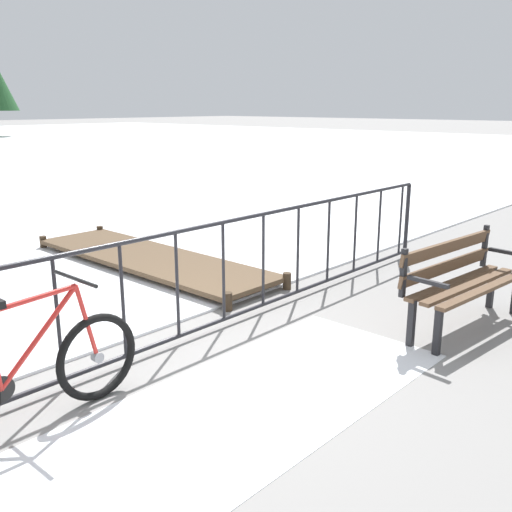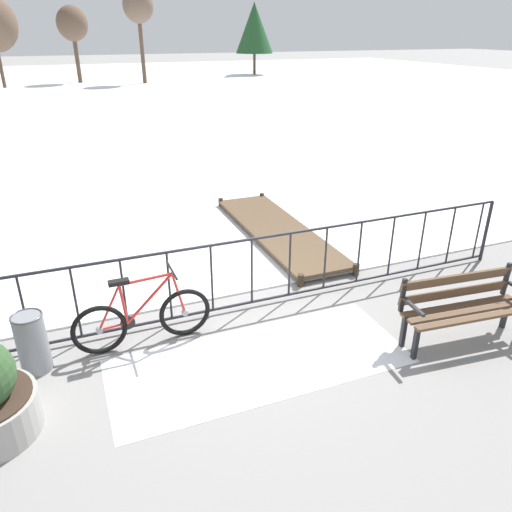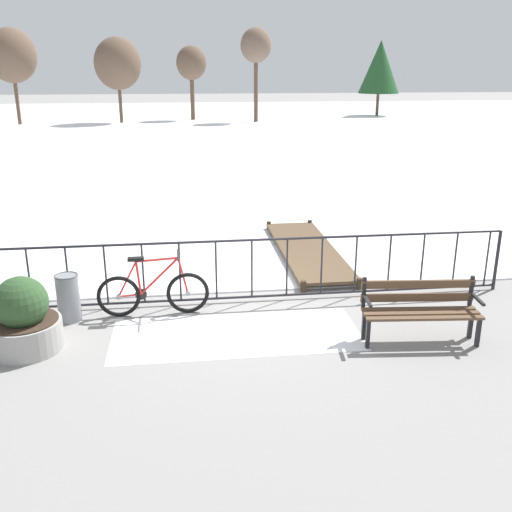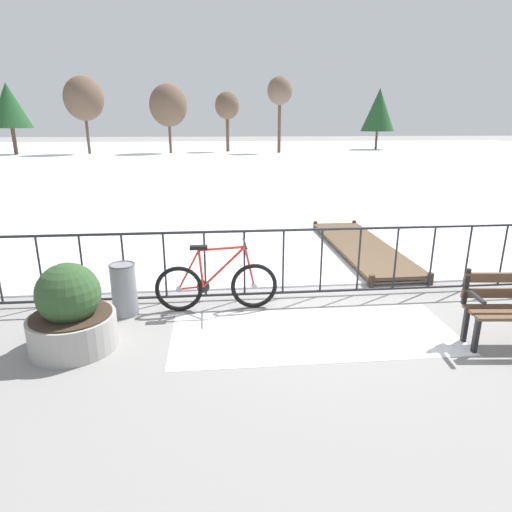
# 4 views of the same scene
# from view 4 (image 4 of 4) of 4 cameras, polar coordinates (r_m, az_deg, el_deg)

# --- Properties ---
(ground_plane) EXTENTS (160.00, 160.00, 0.00)m
(ground_plane) POSITION_cam_4_polar(r_m,az_deg,el_deg) (6.66, 5.97, -5.35)
(ground_plane) COLOR gray
(frozen_pond) EXTENTS (80.00, 56.00, 0.03)m
(frozen_pond) POSITION_cam_4_polar(r_m,az_deg,el_deg) (34.54, -3.58, 12.92)
(frozen_pond) COLOR white
(frozen_pond) RESTS_ON ground
(snow_patch) EXTENTS (3.55, 1.44, 0.01)m
(snow_patch) POSITION_cam_4_polar(r_m,az_deg,el_deg) (5.58, 7.59, -10.03)
(snow_patch) COLOR white
(snow_patch) RESTS_ON ground
(railing_fence) EXTENTS (9.06, 0.06, 1.07)m
(railing_fence) POSITION_cam_4_polar(r_m,az_deg,el_deg) (6.47, 6.12, -0.77)
(railing_fence) COLOR #232328
(railing_fence) RESTS_ON ground
(bicycle_near_railing) EXTENTS (1.71, 0.52, 0.97)m
(bicycle_near_railing) POSITION_cam_4_polar(r_m,az_deg,el_deg) (6.09, -5.22, -3.80)
(bicycle_near_railing) COLOR black
(bicycle_near_railing) RESTS_ON ground
(planter_with_shrub) EXTENTS (0.99, 0.99, 1.04)m
(planter_with_shrub) POSITION_cam_4_polar(r_m,az_deg,el_deg) (5.47, -23.16, -7.00)
(planter_with_shrub) COLOR #9E9B96
(planter_with_shrub) RESTS_ON ground
(trash_bin) EXTENTS (0.35, 0.35, 0.73)m
(trash_bin) POSITION_cam_4_polar(r_m,az_deg,el_deg) (6.17, -16.98, -4.19)
(trash_bin) COLOR gray
(trash_bin) RESTS_ON ground
(wooden_dock) EXTENTS (1.10, 4.07, 0.20)m
(wooden_dock) POSITION_cam_4_polar(r_m,az_deg,el_deg) (9.16, 13.66, 1.33)
(wooden_dock) COLOR brown
(wooden_dock) RESTS_ON ground
(tree_far_west) EXTENTS (2.15, 2.15, 5.18)m
(tree_far_west) POSITION_cam_4_polar(r_m,az_deg,el_deg) (40.76, -3.82, 19.07)
(tree_far_west) COLOR brown
(tree_far_west) RESTS_ON ground
(tree_west_mid) EXTENTS (3.18, 3.18, 5.71)m
(tree_west_mid) POSITION_cam_4_polar(r_m,az_deg,el_deg) (45.62, 15.85, 18.01)
(tree_west_mid) COLOR brown
(tree_west_mid) RESTS_ON ground
(tree_centre) EXTENTS (3.16, 3.16, 6.16)m
(tree_centre) POSITION_cam_4_polar(r_m,az_deg,el_deg) (39.89, -21.73, 18.68)
(tree_centre) COLOR brown
(tree_centre) RESTS_ON ground
(tree_east_mid) EXTENTS (3.13, 3.13, 5.65)m
(tree_east_mid) POSITION_cam_4_polar(r_m,az_deg,el_deg) (39.08, -11.48, 18.84)
(tree_east_mid) COLOR brown
(tree_east_mid) RESTS_ON ground
(tree_far_east) EXTENTS (3.26, 3.26, 5.62)m
(tree_far_east) POSITION_cam_4_polar(r_m,az_deg,el_deg) (41.85, -29.77, 16.80)
(tree_far_east) COLOR brown
(tree_far_east) RESTS_ON ground
(tree_extra) EXTENTS (2.11, 2.11, 6.28)m
(tree_extra) POSITION_cam_4_polar(r_m,az_deg,el_deg) (39.02, 3.16, 20.78)
(tree_extra) COLOR brown
(tree_extra) RESTS_ON ground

